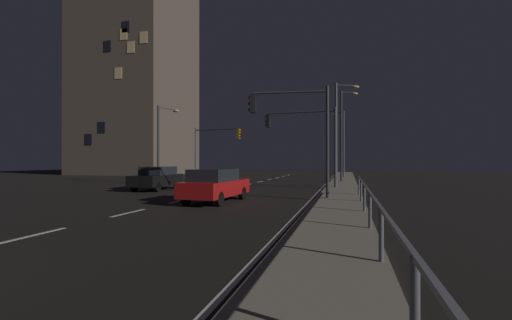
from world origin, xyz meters
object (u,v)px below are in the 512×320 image
(traffic_light_far_center, at_px, (293,120))
(street_lamp_far_end, at_px, (340,125))
(building_distant, at_px, (137,78))
(car, at_px, (215,185))
(street_lamp_across_street, at_px, (162,136))
(traffic_light_far_right, at_px, (303,131))
(street_lamp_median, at_px, (342,138))
(traffic_light_near_right, at_px, (215,142))
(street_lamp_corner, at_px, (344,128))
(car_oncoming, at_px, (157,178))

(traffic_light_far_center, distance_m, street_lamp_far_end, 8.91)
(building_distant, bearing_deg, street_lamp_far_end, -33.49)
(car, xyz_separation_m, street_lamp_far_end, (5.50, 10.42, 3.77))
(traffic_light_far_center, height_order, street_lamp_across_street, street_lamp_across_street)
(traffic_light_far_right, height_order, building_distant, building_distant)
(traffic_light_far_right, relative_size, building_distant, 0.19)
(traffic_light_far_center, bearing_deg, street_lamp_far_end, 76.40)
(street_lamp_across_street, bearing_deg, street_lamp_median, 43.41)
(car, xyz_separation_m, traffic_light_near_right, (-6.59, 16.42, 2.99))
(street_lamp_corner, distance_m, street_lamp_far_end, 5.83)
(traffic_light_near_right, height_order, street_lamp_across_street, street_lamp_across_street)
(car, height_order, street_lamp_corner, street_lamp_corner)
(street_lamp_median, bearing_deg, car, -102.58)
(street_lamp_across_street, bearing_deg, car_oncoming, -62.87)
(car_oncoming, relative_size, traffic_light_near_right, 0.84)
(traffic_light_far_center, bearing_deg, building_distant, 134.60)
(car_oncoming, bearing_deg, street_lamp_far_end, 22.69)
(car_oncoming, xyz_separation_m, traffic_light_far_right, (9.42, 3.61, 3.26))
(building_distant, bearing_deg, traffic_light_far_right, -37.53)
(traffic_light_near_right, bearing_deg, street_lamp_corner, -0.88)
(traffic_light_near_right, height_order, traffic_light_far_center, traffic_light_far_center)
(traffic_light_far_center, height_order, building_distant, building_distant)
(traffic_light_near_right, xyz_separation_m, street_lamp_far_end, (12.09, -6.00, 0.78))
(traffic_light_near_right, height_order, street_lamp_far_end, street_lamp_far_end)
(traffic_light_far_center, bearing_deg, street_lamp_across_street, 144.46)
(car_oncoming, relative_size, street_lamp_far_end, 0.60)
(car_oncoming, bearing_deg, street_lamp_median, 58.05)
(traffic_light_far_right, distance_m, street_lamp_median, 15.57)
(traffic_light_near_right, bearing_deg, traffic_light_far_center, -55.68)
(street_lamp_median, xyz_separation_m, street_lamp_far_end, (0.04, -14.02, 0.06))
(car, distance_m, street_lamp_median, 25.31)
(traffic_light_far_right, xyz_separation_m, traffic_light_far_center, (0.37, -7.28, -0.07))
(street_lamp_far_end, bearing_deg, street_lamp_corner, 87.89)
(car, bearing_deg, street_lamp_corner, 70.62)
(street_lamp_median, xyz_separation_m, building_distant, (-30.48, 6.17, 10.14))
(car, height_order, street_lamp_across_street, street_lamp_across_street)
(street_lamp_corner, bearing_deg, traffic_light_far_right, -110.47)
(traffic_light_far_center, relative_size, street_lamp_median, 0.74)
(traffic_light_far_right, distance_m, building_distant, 36.93)
(car, distance_m, traffic_light_near_right, 17.95)
(car_oncoming, height_order, traffic_light_far_right, traffic_light_far_right)
(traffic_light_far_right, bearing_deg, traffic_light_near_right, 142.58)
(traffic_light_far_right, bearing_deg, street_lamp_median, 81.06)
(street_lamp_far_end, bearing_deg, street_lamp_median, 90.17)
(street_lamp_corner, distance_m, street_lamp_across_street, 15.81)
(car, height_order, traffic_light_near_right, traffic_light_near_right)
(traffic_light_far_center, xyz_separation_m, street_lamp_median, (2.05, 22.66, 0.52))
(traffic_light_near_right, xyz_separation_m, street_lamp_median, (12.04, 8.02, 0.72))
(car_oncoming, height_order, street_lamp_across_street, street_lamp_across_street)
(street_lamp_median, relative_size, street_lamp_far_end, 0.99)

